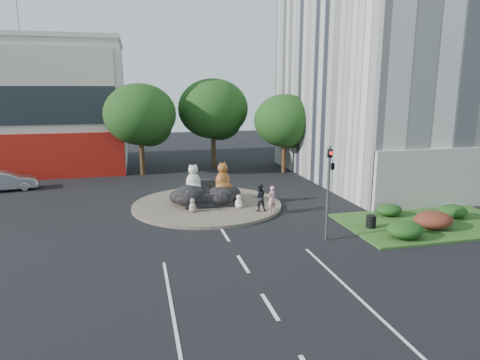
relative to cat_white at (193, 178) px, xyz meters
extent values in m
plane|color=black|center=(0.90, -10.01, -2.03)|extent=(120.00, 120.00, 0.00)
cylinder|color=brown|center=(0.90, -0.01, -1.93)|extent=(10.00, 10.00, 0.20)
cylinder|color=#595B60|center=(-14.10, 19.99, 12.87)|extent=(0.10, 0.10, 5.00)
cube|color=#21531B|center=(12.90, -7.01, -1.97)|extent=(10.00, 6.00, 0.12)
cylinder|color=#382314|center=(-3.10, 11.99, -0.16)|extent=(0.44, 0.44, 3.74)
ellipsoid|color=#163A12|center=(-3.10, 11.99, 3.49)|extent=(6.46, 6.46, 5.49)
sphere|color=#163A12|center=(-2.30, 12.49, 2.64)|extent=(4.25, 4.25, 4.25)
sphere|color=#163A12|center=(-3.80, 11.69, 2.90)|extent=(3.74, 3.74, 3.74)
cylinder|color=#382314|center=(3.90, 13.99, -0.05)|extent=(0.44, 0.44, 3.96)
ellipsoid|color=#163A12|center=(3.90, 13.99, 3.82)|extent=(6.84, 6.84, 5.81)
sphere|color=#163A12|center=(4.70, 14.49, 2.92)|extent=(4.50, 4.50, 4.50)
sphere|color=#163A12|center=(3.20, 13.69, 3.19)|extent=(3.96, 3.96, 3.96)
cylinder|color=#382314|center=(9.90, 9.99, -0.38)|extent=(0.44, 0.44, 3.30)
ellipsoid|color=#163A12|center=(9.90, 9.99, 2.84)|extent=(5.70, 5.70, 4.84)
sphere|color=#163A12|center=(10.70, 10.49, 2.09)|extent=(3.75, 3.75, 3.75)
sphere|color=#163A12|center=(9.20, 9.69, 2.32)|extent=(3.30, 3.30, 3.30)
ellipsoid|color=#163A12|center=(9.90, -9.01, -1.46)|extent=(2.00, 1.60, 0.90)
ellipsoid|color=#501F15|center=(12.40, -8.01, -1.42)|extent=(2.20, 1.76, 0.99)
ellipsoid|color=#163A12|center=(14.90, -6.51, -1.51)|extent=(1.80, 1.44, 0.81)
ellipsoid|color=#163A12|center=(11.40, -5.21, -1.55)|extent=(1.60, 1.28, 0.72)
cylinder|color=#595B60|center=(5.90, -8.01, 0.47)|extent=(0.14, 0.14, 5.00)
imported|color=black|center=(5.90, -8.01, 2.17)|extent=(0.21, 0.26, 1.30)
imported|color=black|center=(6.10, -8.01, 1.97)|extent=(0.26, 1.24, 0.50)
sphere|color=red|center=(5.90, -8.19, 2.62)|extent=(0.18, 0.18, 0.18)
cylinder|color=#595B60|center=(13.90, -2.01, 1.97)|extent=(0.18, 0.18, 8.00)
cylinder|color=#595B60|center=(12.90, -2.01, 5.97)|extent=(2.00, 0.12, 0.12)
cube|color=silver|center=(11.90, -2.01, 5.87)|extent=(0.50, 0.22, 0.12)
imported|color=pink|center=(4.51, -2.95, -1.00)|extent=(0.71, 0.61, 1.65)
imported|color=#212129|center=(3.83, -2.57, -0.95)|extent=(0.89, 0.72, 1.76)
imported|color=#B6B7BE|center=(-13.58, 8.17, -1.28)|extent=(4.79, 2.39, 1.51)
cylinder|color=black|center=(9.10, -7.00, -1.56)|extent=(0.61, 0.61, 0.71)
camera|label=1|loc=(-3.56, -27.65, 5.83)|focal=32.00mm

